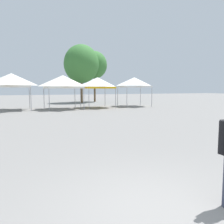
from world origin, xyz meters
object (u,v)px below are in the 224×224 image
canopy_tent_left_of_center (134,82)px  tree_behind_tents_right (95,65)px  canopy_tent_behind_right (11,80)px  tree_behind_tents_left (81,64)px  canopy_tent_right_of_center (98,83)px  canopy_tent_behind_left (63,82)px

canopy_tent_left_of_center → tree_behind_tents_right: tree_behind_tents_right is taller
canopy_tent_behind_right → tree_behind_tents_left: bearing=43.3°
tree_behind_tents_right → tree_behind_tents_left: (-2.47, -1.67, -0.09)m
canopy_tent_right_of_center → tree_behind_tents_left: (0.71, 8.85, 2.80)m
canopy_tent_behind_left → canopy_tent_left_of_center: size_ratio=1.05×
tree_behind_tents_left → canopy_tent_left_of_center: bearing=-66.3°
tree_behind_tents_left → canopy_tent_behind_right: bearing=-136.7°
canopy_tent_behind_left → tree_behind_tents_right: size_ratio=0.46×
canopy_tent_behind_right → tree_behind_tents_right: tree_behind_tents_right is taller
canopy_tent_left_of_center → canopy_tent_behind_right: bearing=179.6°
canopy_tent_left_of_center → tree_behind_tents_right: bearing=97.1°
canopy_tent_right_of_center → tree_behind_tents_left: bearing=85.4°
canopy_tent_behind_left → canopy_tent_left_of_center: bearing=4.3°
canopy_tent_left_of_center → canopy_tent_behind_left: bearing=-175.7°
tree_behind_tents_left → canopy_tent_behind_left: bearing=-115.5°
canopy_tent_behind_right → canopy_tent_left_of_center: 12.72m
tree_behind_tents_right → canopy_tent_behind_left: bearing=-122.2°
canopy_tent_behind_left → canopy_tent_left_of_center: canopy_tent_behind_left is taller
canopy_tent_behind_left → tree_behind_tents_right: bearing=57.8°
tree_behind_tents_right → tree_behind_tents_left: size_ratio=0.94×
canopy_tent_behind_right → canopy_tent_behind_left: bearing=-8.7°
canopy_tent_left_of_center → tree_behind_tents_right: 10.68m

